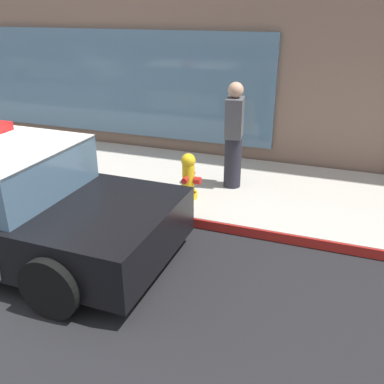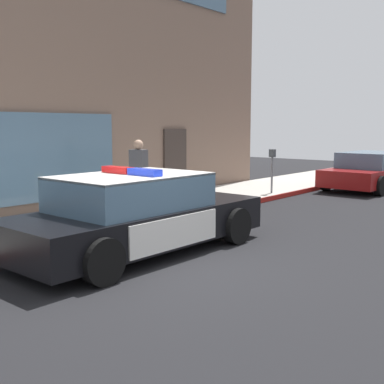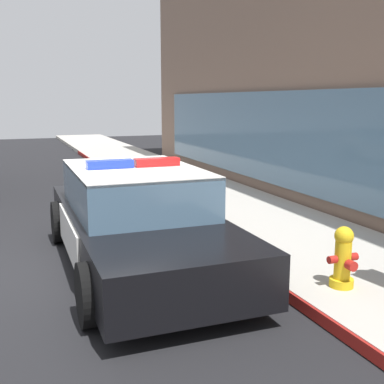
{
  "view_description": "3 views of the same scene",
  "coord_description": "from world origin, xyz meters",
  "px_view_note": "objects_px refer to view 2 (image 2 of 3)",
  "views": [
    {
      "loc": [
        4.5,
        -3.13,
        2.91
      ],
      "look_at": [
        2.84,
        1.42,
        0.77
      ],
      "focal_mm": 39.44,
      "sensor_mm": 36.0,
      "label": 1
    },
    {
      "loc": [
        -5.37,
        -5.43,
        2.19
      ],
      "look_at": [
        2.37,
        1.06,
        0.82
      ],
      "focal_mm": 45.54,
      "sensor_mm": 36.0,
      "label": 2
    },
    {
      "loc": [
        6.67,
        -1.04,
        2.3
      ],
      "look_at": [
        0.76,
        1.27,
        1.08
      ],
      "focal_mm": 44.73,
      "sensor_mm": 36.0,
      "label": 3
    }
  ],
  "objects_px": {
    "police_cruiser": "(137,214)",
    "parking_meter": "(272,163)",
    "fire_hydrant": "(144,200)",
    "car_down_street": "(371,171)",
    "pedestrian_on_sidewalk": "(139,174)"
  },
  "relations": [
    {
      "from": "police_cruiser",
      "to": "parking_meter",
      "type": "height_order",
      "value": "police_cruiser"
    },
    {
      "from": "fire_hydrant",
      "to": "police_cruiser",
      "type": "bearing_deg",
      "value": -136.6
    },
    {
      "from": "car_down_street",
      "to": "pedestrian_on_sidewalk",
      "type": "distance_m",
      "value": 9.11
    },
    {
      "from": "parking_meter",
      "to": "police_cruiser",
      "type": "bearing_deg",
      "value": -167.46
    },
    {
      "from": "police_cruiser",
      "to": "pedestrian_on_sidewalk",
      "type": "height_order",
      "value": "pedestrian_on_sidewalk"
    },
    {
      "from": "police_cruiser",
      "to": "fire_hydrant",
      "type": "distance_m",
      "value": 2.79
    },
    {
      "from": "fire_hydrant",
      "to": "car_down_street",
      "type": "height_order",
      "value": "car_down_street"
    },
    {
      "from": "fire_hydrant",
      "to": "car_down_street",
      "type": "relative_size",
      "value": 0.16
    },
    {
      "from": "pedestrian_on_sidewalk",
      "to": "police_cruiser",
      "type": "bearing_deg",
      "value": 37.6
    },
    {
      "from": "police_cruiser",
      "to": "fire_hydrant",
      "type": "relative_size",
      "value": 6.65
    },
    {
      "from": "fire_hydrant",
      "to": "parking_meter",
      "type": "distance_m",
      "value": 5.2
    },
    {
      "from": "car_down_street",
      "to": "parking_meter",
      "type": "distance_m",
      "value": 4.4
    },
    {
      "from": "police_cruiser",
      "to": "pedestrian_on_sidewalk",
      "type": "bearing_deg",
      "value": 46.37
    },
    {
      "from": "pedestrian_on_sidewalk",
      "to": "parking_meter",
      "type": "distance_m",
      "value": 4.75
    },
    {
      "from": "police_cruiser",
      "to": "parking_meter",
      "type": "bearing_deg",
      "value": 13.18
    }
  ]
}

